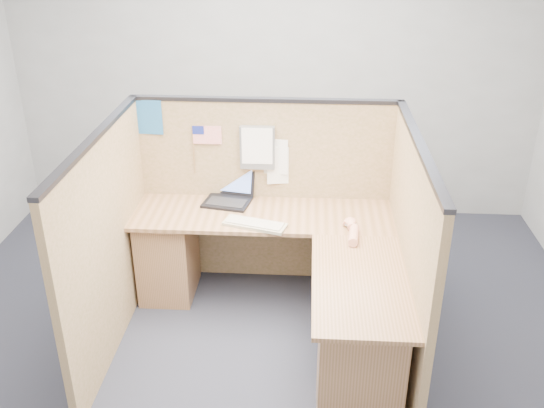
# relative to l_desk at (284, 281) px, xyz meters

# --- Properties ---
(floor) EXTENTS (5.00, 5.00, 0.00)m
(floor) POSITION_rel_l_desk_xyz_m (-0.18, -0.29, -0.39)
(floor) COLOR #20232E
(floor) RESTS_ON ground
(wall_back) EXTENTS (5.00, 0.00, 5.00)m
(wall_back) POSITION_rel_l_desk_xyz_m (-0.18, 1.96, 1.01)
(wall_back) COLOR gray
(wall_back) RESTS_ON floor
(cubicle_partitions) EXTENTS (2.06, 1.83, 1.53)m
(cubicle_partitions) POSITION_rel_l_desk_xyz_m (-0.18, 0.14, 0.38)
(cubicle_partitions) COLOR olive
(cubicle_partitions) RESTS_ON floor
(l_desk) EXTENTS (1.95, 1.75, 0.73)m
(l_desk) POSITION_rel_l_desk_xyz_m (0.00, 0.00, 0.00)
(l_desk) COLOR brown
(l_desk) RESTS_ON floor
(laptop) EXTENTS (0.39, 0.40, 0.25)m
(laptop) POSITION_rel_l_desk_xyz_m (-0.47, 0.62, 0.40)
(laptop) COLOR black
(laptop) RESTS_ON l_desk
(keyboard) EXTENTS (0.48, 0.28, 0.03)m
(keyboard) POSITION_rel_l_desk_xyz_m (-0.22, 0.19, 0.35)
(keyboard) COLOR #9E957A
(keyboard) RESTS_ON l_desk
(mouse) EXTENTS (0.11, 0.08, 0.04)m
(mouse) POSITION_rel_l_desk_xyz_m (0.46, 0.22, 0.36)
(mouse) COLOR silver
(mouse) RESTS_ON l_desk
(hand_forearm) EXTENTS (0.10, 0.35, 0.07)m
(hand_forearm) POSITION_rel_l_desk_xyz_m (0.47, 0.10, 0.37)
(hand_forearm) COLOR tan
(hand_forearm) RESTS_ON l_desk
(blue_poster) EXTENTS (0.20, 0.02, 0.27)m
(blue_poster) POSITION_rel_l_desk_xyz_m (-1.06, 0.68, 0.98)
(blue_poster) COLOR #215E98
(blue_poster) RESTS_ON cubicle_partitions
(american_flag) EXTENTS (0.23, 0.01, 0.39)m
(american_flag) POSITION_rel_l_desk_xyz_m (-0.65, 0.67, 0.84)
(american_flag) COLOR olive
(american_flag) RESTS_ON cubicle_partitions
(file_holder) EXTENTS (0.27, 0.05, 0.34)m
(file_holder) POSITION_rel_l_desk_xyz_m (-0.24, 0.66, 0.76)
(file_holder) COLOR slate
(file_holder) RESTS_ON cubicle_partitions
(paper_left) EXTENTS (0.22, 0.03, 0.28)m
(paper_left) POSITION_rel_l_desk_xyz_m (-0.12, 0.68, 0.68)
(paper_left) COLOR white
(paper_left) RESTS_ON cubicle_partitions
(paper_right) EXTENTS (0.23, 0.04, 0.30)m
(paper_right) POSITION_rel_l_desk_xyz_m (-0.05, 0.68, 0.61)
(paper_right) COLOR white
(paper_right) RESTS_ON cubicle_partitions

